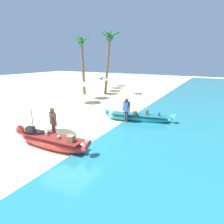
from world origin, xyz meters
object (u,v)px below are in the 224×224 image
at_px(boat_red_foreground, 51,142).
at_px(person_tourist_customer, 53,122).
at_px(boat_cyan_midground, 138,118).
at_px(person_vendor_hatted, 126,108).
at_px(palm_tree_leaning_seaward, 82,48).
at_px(palm_tree_tall_inland, 110,42).
at_px(patio_umbrella_large, 30,99).

distance_m(boat_red_foreground, person_tourist_customer, 1.05).
xyz_separation_m(boat_cyan_midground, person_vendor_hatted, (-0.53, -0.68, 0.72)).
height_order(person_tourist_customer, palm_tree_leaning_seaward, palm_tree_leaning_seaward).
relative_size(boat_red_foreground, palm_tree_leaning_seaward, 0.63).
relative_size(palm_tree_tall_inland, palm_tree_leaning_seaward, 1.08).
xyz_separation_m(person_vendor_hatted, palm_tree_tall_inland, (-5.92, 8.19, 4.55)).
bearing_deg(palm_tree_leaning_seaward, person_vendor_hatted, -38.11).
height_order(patio_umbrella_large, palm_tree_tall_inland, palm_tree_tall_inland).
xyz_separation_m(person_tourist_customer, palm_tree_tall_inland, (-3.97, 12.15, 4.61)).
bearing_deg(palm_tree_tall_inland, boat_red_foreground, -70.69).
relative_size(boat_red_foreground, patio_umbrella_large, 1.69).
bearing_deg(person_tourist_customer, boat_cyan_midground, 61.87).
height_order(boat_cyan_midground, palm_tree_leaning_seaward, palm_tree_leaning_seaward).
height_order(person_vendor_hatted, palm_tree_tall_inland, palm_tree_tall_inland).
xyz_separation_m(person_tourist_customer, patio_umbrella_large, (-1.20, -0.22, 1.04)).
bearing_deg(person_tourist_customer, palm_tree_tall_inland, 108.08).
bearing_deg(boat_cyan_midground, palm_tree_leaning_seaward, 146.54).
height_order(patio_umbrella_large, palm_tree_leaning_seaward, palm_tree_leaning_seaward).
relative_size(patio_umbrella_large, palm_tree_tall_inland, 0.35).
distance_m(person_vendor_hatted, person_tourist_customer, 4.42).
bearing_deg(patio_umbrella_large, boat_red_foreground, -14.70).
xyz_separation_m(person_vendor_hatted, patio_umbrella_large, (-3.15, -4.18, 0.99)).
height_order(boat_red_foreground, boat_cyan_midground, boat_red_foreground).
bearing_deg(person_vendor_hatted, palm_tree_tall_inland, 125.85).
relative_size(boat_cyan_midground, person_tourist_customer, 2.65).
xyz_separation_m(palm_tree_tall_inland, palm_tree_leaning_seaward, (-2.46, -1.62, -0.62)).
distance_m(palm_tree_tall_inland, palm_tree_leaning_seaward, 3.01).
bearing_deg(palm_tree_tall_inland, palm_tree_leaning_seaward, -146.65).
xyz_separation_m(boat_red_foreground, palm_tree_leaning_seaward, (-6.96, 11.21, 4.59)).
bearing_deg(boat_cyan_midground, palm_tree_tall_inland, 130.67).
relative_size(person_vendor_hatted, person_tourist_customer, 1.04).
bearing_deg(boat_red_foreground, boat_cyan_midground, 69.82).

